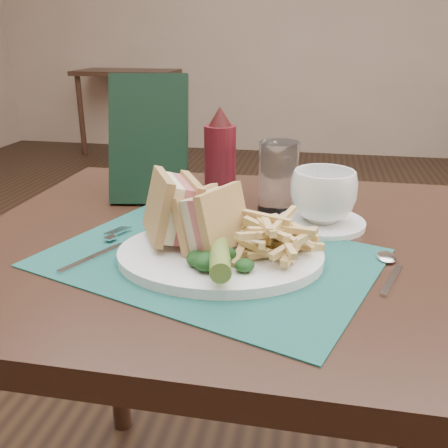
% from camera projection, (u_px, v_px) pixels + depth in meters
% --- Properties ---
extents(floor, '(7.00, 7.00, 0.00)m').
position_uv_depth(floor, '(264.00, 399.00, 1.55)').
color(floor, black).
rests_on(floor, ground).
extents(wall_back, '(6.00, 0.00, 6.00)m').
position_uv_depth(wall_back, '(307.00, 152.00, 4.75)').
color(wall_back, tan).
rests_on(wall_back, ground).
extents(table_main, '(0.90, 0.75, 0.75)m').
position_uv_depth(table_main, '(239.00, 417.00, 0.95)').
color(table_main, black).
rests_on(table_main, ground).
extents(table_bg_left, '(0.90, 0.75, 0.75)m').
position_uv_depth(table_bg_left, '(134.00, 110.00, 4.78)').
color(table_bg_left, black).
rests_on(table_bg_left, ground).
extents(placemat, '(0.55, 0.46, 0.00)m').
position_uv_depth(placemat, '(209.00, 258.00, 0.74)').
color(placemat, '#19524A').
rests_on(placemat, table_main).
extents(plate, '(0.32, 0.27, 0.01)m').
position_uv_depth(plate, '(220.00, 255.00, 0.73)').
color(plate, white).
rests_on(plate, placemat).
extents(sandwich_half_a, '(0.12, 0.13, 0.11)m').
position_uv_depth(sandwich_half_a, '(158.00, 209.00, 0.73)').
color(sandwich_half_a, tan).
rests_on(sandwich_half_a, plate).
extents(sandwich_half_b, '(0.11, 0.12, 0.10)m').
position_uv_depth(sandwich_half_b, '(200.00, 216.00, 0.72)').
color(sandwich_half_b, tan).
rests_on(sandwich_half_b, plate).
extents(kale_garnish, '(0.11, 0.08, 0.03)m').
position_uv_depth(kale_garnish, '(221.00, 257.00, 0.67)').
color(kale_garnish, '#123214').
rests_on(kale_garnish, plate).
extents(pickle_spear, '(0.05, 0.12, 0.03)m').
position_uv_depth(pickle_spear, '(220.00, 255.00, 0.66)').
color(pickle_spear, '#59772D').
rests_on(pickle_spear, plate).
extents(fries_pile, '(0.18, 0.20, 0.06)m').
position_uv_depth(fries_pile, '(272.00, 233.00, 0.71)').
color(fries_pile, tan).
rests_on(fries_pile, plate).
extents(fork, '(0.10, 0.17, 0.01)m').
position_uv_depth(fork, '(101.00, 247.00, 0.76)').
color(fork, silver).
rests_on(fork, placemat).
extents(spoon, '(0.08, 0.15, 0.01)m').
position_uv_depth(spoon, '(390.00, 270.00, 0.69)').
color(spoon, silver).
rests_on(spoon, table_main).
extents(saucer, '(0.17, 0.17, 0.01)m').
position_uv_depth(saucer, '(321.00, 223.00, 0.86)').
color(saucer, white).
rests_on(saucer, table_main).
extents(coffee_cup, '(0.15, 0.15, 0.09)m').
position_uv_depth(coffee_cup, '(323.00, 196.00, 0.85)').
color(coffee_cup, white).
rests_on(coffee_cup, saucer).
extents(drinking_glass, '(0.08, 0.08, 0.13)m').
position_uv_depth(drinking_glass, '(278.00, 177.00, 0.92)').
color(drinking_glass, white).
rests_on(drinking_glass, table_main).
extents(ketchup_bottle, '(0.06, 0.06, 0.19)m').
position_uv_depth(ketchup_bottle, '(220.00, 155.00, 0.96)').
color(ketchup_bottle, '#4F0D15').
rests_on(ketchup_bottle, table_main).
extents(check_presenter, '(0.17, 0.12, 0.24)m').
position_uv_depth(check_presenter, '(149.00, 139.00, 0.96)').
color(check_presenter, black).
rests_on(check_presenter, table_main).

